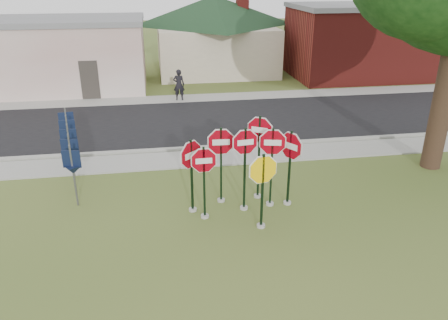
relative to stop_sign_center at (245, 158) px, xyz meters
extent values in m
plane|color=#435921|center=(-0.03, -1.45, -1.69)|extent=(120.00, 120.00, 0.00)
cube|color=gray|center=(-0.03, 4.05, -1.66)|extent=(60.00, 1.60, 0.06)
cube|color=black|center=(-0.03, 8.55, -1.67)|extent=(60.00, 7.00, 0.04)
cube|color=gray|center=(-0.03, 12.85, -1.66)|extent=(60.00, 1.60, 0.06)
cube|color=gray|center=(-0.03, 5.05, -1.62)|extent=(60.00, 0.20, 0.14)
cylinder|color=#A19E96|center=(0.00, 0.00, -1.65)|extent=(0.24, 0.24, 0.08)
cube|color=black|center=(0.00, 0.00, -0.39)|extent=(0.07, 0.06, 2.60)
cylinder|color=white|center=(0.00, 0.00, 0.49)|extent=(1.04, 0.14, 1.05)
cylinder|color=maroon|center=(0.00, 0.00, 0.49)|extent=(0.97, 0.13, 0.97)
cube|color=white|center=(0.00, 0.00, 0.49)|extent=(0.48, 0.07, 0.17)
cylinder|color=#A19E96|center=(0.27, -1.08, -1.65)|extent=(0.24, 0.24, 0.08)
cube|color=black|center=(0.27, -1.08, -0.57)|extent=(0.07, 0.06, 2.23)
cylinder|color=white|center=(0.27, -1.08, 0.09)|extent=(1.12, 0.23, 1.14)
cylinder|color=yellow|center=(0.27, -1.08, 0.09)|extent=(1.04, 0.22, 1.05)
cylinder|color=#A19E96|center=(-1.23, -0.31, -1.65)|extent=(0.24, 0.24, 0.08)
cube|color=black|center=(-1.23, -0.31, -0.57)|extent=(0.06, 0.05, 2.23)
cylinder|color=white|center=(-1.23, -0.31, 0.13)|extent=(1.02, 0.04, 1.02)
cylinder|color=maroon|center=(-1.23, -0.31, 0.13)|extent=(0.94, 0.04, 0.94)
cube|color=white|center=(-1.23, -0.31, 0.13)|extent=(0.47, 0.02, 0.16)
cylinder|color=#A19E96|center=(0.84, 0.13, -1.65)|extent=(0.24, 0.24, 0.08)
cube|color=black|center=(0.84, 0.13, -0.43)|extent=(0.07, 0.06, 2.51)
cylinder|color=white|center=(0.84, 0.13, 0.39)|extent=(1.07, 0.26, 1.10)
cylinder|color=maroon|center=(0.84, 0.13, 0.39)|extent=(0.99, 0.24, 1.01)
cube|color=white|center=(0.84, 0.13, 0.39)|extent=(0.49, 0.12, 0.17)
cylinder|color=#A19E96|center=(0.59, 0.69, -1.65)|extent=(0.24, 0.24, 0.08)
cube|color=black|center=(0.59, 0.69, -0.33)|extent=(0.08, 0.07, 2.72)
cylinder|color=white|center=(0.59, 0.69, 0.59)|extent=(0.95, 0.58, 1.10)
cylinder|color=maroon|center=(0.59, 0.69, 0.59)|extent=(0.88, 0.54, 1.02)
cube|color=white|center=(0.59, 0.69, 0.59)|extent=(0.44, 0.27, 0.18)
cylinder|color=#A19E96|center=(-0.61, 0.59, -1.65)|extent=(0.24, 0.24, 0.08)
cube|color=black|center=(-0.61, 0.59, -0.46)|extent=(0.06, 0.05, 2.45)
cylinder|color=white|center=(-0.61, 0.59, 0.31)|extent=(1.13, 0.07, 1.13)
cylinder|color=maroon|center=(-0.61, 0.59, 0.31)|extent=(1.05, 0.07, 1.05)
cube|color=white|center=(-0.61, 0.59, 0.31)|extent=(0.52, 0.03, 0.18)
cylinder|color=#A19E96|center=(1.40, 0.10, -1.65)|extent=(0.24, 0.24, 0.08)
cube|color=black|center=(1.40, 0.10, -0.49)|extent=(0.07, 0.08, 2.40)
cylinder|color=white|center=(1.40, 0.10, 0.25)|extent=(0.62, 0.99, 1.16)
cylinder|color=maroon|center=(1.40, 0.10, 0.25)|extent=(0.58, 0.92, 1.07)
cube|color=white|center=(1.40, 0.10, 0.25)|extent=(0.29, 0.46, 0.18)
cylinder|color=#A19E96|center=(-1.55, 0.14, -1.65)|extent=(0.24, 0.24, 0.08)
cube|color=black|center=(-1.55, 0.14, -0.54)|extent=(0.08, 0.08, 2.30)
cylinder|color=white|center=(-1.55, 0.14, 0.15)|extent=(0.87, 0.78, 1.15)
cylinder|color=maroon|center=(-1.55, 0.14, 0.15)|extent=(0.81, 0.73, 1.07)
cube|color=white|center=(-1.55, 0.14, 0.15)|extent=(0.40, 0.36, 0.18)
cube|color=#59595E|center=(-5.03, 1.05, -0.69)|extent=(0.05, 0.05, 2.00)
cube|color=black|center=(-5.03, 1.05, -0.14)|extent=(0.55, 0.13, 0.55)
cone|color=black|center=(-5.03, 1.05, -0.49)|extent=(0.65, 0.65, 0.25)
cube|color=#59595E|center=(-5.23, 2.05, -0.69)|extent=(0.05, 0.05, 2.00)
cube|color=black|center=(-5.23, 2.05, -0.14)|extent=(0.55, 0.09, 0.55)
cone|color=black|center=(-5.23, 2.05, -0.49)|extent=(0.62, 0.62, 0.25)
cube|color=#59595E|center=(-5.43, 3.05, -0.69)|extent=(0.05, 0.05, 2.00)
cube|color=black|center=(-5.43, 3.05, -0.14)|extent=(0.55, 0.05, 0.55)
cone|color=black|center=(-5.43, 3.05, -0.49)|extent=(0.58, 0.58, 0.25)
cube|color=#59595E|center=(-5.63, 4.05, -0.69)|extent=(0.05, 0.05, 2.00)
cube|color=black|center=(-5.63, 4.05, -0.14)|extent=(0.55, 0.05, 0.55)
cone|color=black|center=(-5.63, 4.05, -0.49)|extent=(0.58, 0.58, 0.25)
cube|color=#59595E|center=(-5.83, 5.05, -0.69)|extent=(0.05, 0.05, 2.00)
cube|color=black|center=(-5.83, 5.05, -0.14)|extent=(0.55, 0.09, 0.55)
cone|color=black|center=(-5.83, 5.05, -0.49)|extent=(0.62, 0.62, 0.25)
cube|color=silver|center=(-9.03, 16.55, 0.31)|extent=(12.00, 6.00, 4.00)
cube|color=slate|center=(-9.03, 16.55, 2.36)|extent=(12.20, 6.20, 0.30)
cube|color=#332D28|center=(-6.03, 13.57, -0.59)|extent=(1.00, 0.10, 2.20)
cube|color=beige|center=(1.97, 20.55, -0.09)|extent=(8.00, 8.00, 3.20)
cube|color=maroon|center=(11.97, 17.05, 0.56)|extent=(10.00, 6.00, 4.50)
cube|color=slate|center=(11.97, 17.05, 2.91)|extent=(10.20, 6.20, 0.30)
cube|color=white|center=(9.97, 14.10, 0.91)|extent=(2.00, 0.08, 0.90)
cylinder|color=black|center=(7.47, 2.05, 1.20)|extent=(0.70, 0.70, 5.78)
cylinder|color=black|center=(21.97, 24.55, 0.31)|extent=(0.50, 0.50, 4.00)
imported|color=black|center=(-1.14, 12.55, -0.77)|extent=(0.68, 0.49, 1.71)
camera|label=1|loc=(-2.43, -11.38, 4.94)|focal=35.00mm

